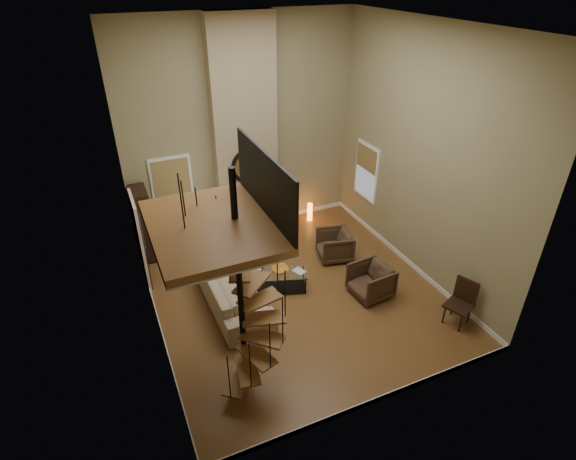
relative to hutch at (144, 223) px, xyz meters
name	(u,v)px	position (x,y,z in m)	size (l,w,h in m)	color
ground	(295,292)	(2.76, -2.79, -0.95)	(6.00, 6.50, 0.01)	brown
back_wall	(242,130)	(2.76, 0.46, 1.80)	(6.00, 0.02, 5.50)	#968A60
front_wall	(395,271)	(2.76, -6.04, 1.80)	(6.00, 0.02, 5.50)	#968A60
left_wall	(137,210)	(-0.24, -2.79, 1.80)	(0.02, 6.50, 5.50)	#968A60
right_wall	(422,157)	(5.76, -2.79, 1.80)	(0.02, 6.50, 5.50)	#968A60
ceiling	(298,26)	(2.76, -2.79, 4.54)	(6.00, 6.50, 0.01)	silver
baseboard_back	(247,223)	(2.76, 0.45, -0.89)	(6.00, 0.02, 0.12)	white
baseboard_front	(375,400)	(2.76, -6.03, -0.89)	(6.00, 0.02, 0.12)	white
baseboard_left	(160,327)	(-0.23, -2.79, -0.89)	(0.02, 6.50, 0.12)	white
baseboard_right	(405,259)	(5.75, -2.79, -0.89)	(0.02, 6.50, 0.12)	white
chimney_breast	(245,133)	(2.76, 0.27, 1.80)	(1.60, 0.38, 5.50)	tan
hearth	(256,236)	(2.76, -0.22, -0.93)	(1.50, 0.60, 0.04)	black
firebox	(251,214)	(2.76, 0.07, -0.40)	(0.95, 0.02, 0.72)	black
mantel	(251,195)	(2.76, -0.01, 0.20)	(1.70, 0.18, 0.06)	white
mirror_frame	(249,166)	(2.76, 0.05, 1.00)	(0.94, 0.94, 0.10)	black
mirror_disc	(249,166)	(2.76, 0.06, 1.00)	(0.80, 0.80, 0.01)	white
vase_left	(230,193)	(2.21, 0.03, 0.35)	(0.24, 0.24, 0.25)	black
vase_right	(272,186)	(3.36, 0.03, 0.33)	(0.20, 0.20, 0.21)	#164E4F
window_back	(172,185)	(0.86, 0.43, 0.67)	(1.02, 0.06, 1.52)	white
window_right	(366,171)	(5.73, -0.79, 0.68)	(0.06, 1.02, 1.52)	white
entry_door	(141,241)	(-0.20, -0.99, 0.10)	(0.10, 1.05, 2.16)	white
loft	(218,222)	(0.71, -4.59, 2.29)	(1.70, 2.20, 1.09)	#946030
spiral_stair	(241,297)	(0.98, -4.58, 0.83)	(1.47, 1.47, 4.06)	black
hutch	(144,223)	(0.00, 0.00, 0.00)	(0.37, 0.79, 1.78)	black
sofa	(231,289)	(1.34, -2.60, -0.55)	(2.62, 1.03, 0.77)	tan
armchair_near	(337,245)	(4.29, -1.95, -0.60)	(0.79, 0.81, 0.74)	#483221
armchair_far	(374,280)	(4.32, -3.52, -0.60)	(0.81, 0.83, 0.76)	#483221
coffee_table	(281,278)	(2.52, -2.56, -0.67)	(1.31, 0.94, 0.45)	silver
bowl	(280,269)	(2.52, -2.51, -0.45)	(0.36, 0.36, 0.09)	orange
book	(298,272)	(2.87, -2.71, -0.49)	(0.20, 0.27, 0.03)	gray
floor_lamp	(202,208)	(1.29, -0.69, 0.46)	(0.42, 0.42, 1.72)	black
accent_lamp	(310,212)	(4.50, 0.02, -0.70)	(0.15, 0.15, 0.52)	orange
side_chair	(462,301)	(5.43, -5.00, -0.42)	(0.63, 0.63, 1.01)	black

